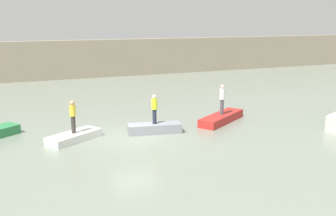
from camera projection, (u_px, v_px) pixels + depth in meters
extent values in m
plane|color=gray|center=(134.00, 138.00, 20.40)|extent=(120.00, 120.00, 0.00)
cube|color=gray|center=(67.00, 60.00, 40.31)|extent=(80.00, 1.20, 3.99)
cube|color=white|center=(74.00, 137.00, 19.98)|extent=(3.08, 2.48, 0.40)
cube|color=gray|center=(155.00, 128.00, 21.29)|extent=(3.05, 1.46, 0.53)
cube|color=red|center=(221.00, 118.00, 23.57)|extent=(3.92, 3.02, 0.48)
cylinder|color=#38332D|center=(73.00, 124.00, 19.83)|extent=(0.22, 0.22, 0.91)
cylinder|color=yellow|center=(73.00, 111.00, 19.67)|extent=(0.32, 0.32, 0.55)
sphere|color=tan|center=(72.00, 103.00, 19.58)|extent=(0.25, 0.25, 0.25)
cylinder|color=#4C4C56|center=(222.00, 107.00, 23.41)|extent=(0.22, 0.22, 0.93)
cylinder|color=white|center=(222.00, 94.00, 23.23)|extent=(0.32, 0.32, 0.66)
sphere|color=beige|center=(222.00, 87.00, 23.13)|extent=(0.24, 0.24, 0.24)
cylinder|color=#232838|center=(154.00, 116.00, 21.14)|extent=(0.22, 0.22, 0.82)
cylinder|color=#D8F226|center=(154.00, 104.00, 20.99)|extent=(0.32, 0.32, 0.57)
sphere|color=beige|center=(154.00, 97.00, 20.90)|extent=(0.23, 0.23, 0.23)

